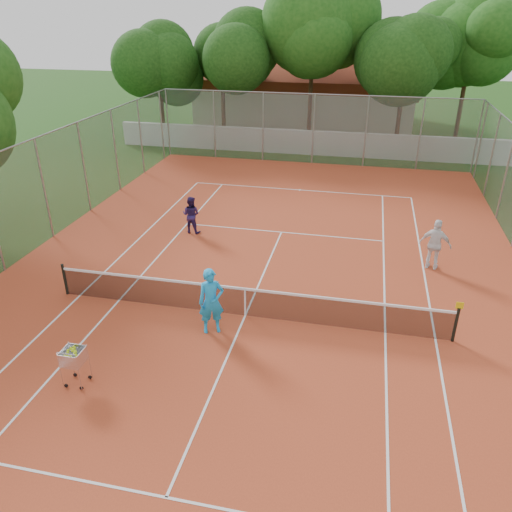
% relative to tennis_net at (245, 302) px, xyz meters
% --- Properties ---
extents(ground, '(120.00, 120.00, 0.00)m').
position_rel_tennis_net_xyz_m(ground, '(0.00, 0.00, -0.51)').
color(ground, '#193D10').
rests_on(ground, ground).
extents(court_pad, '(18.00, 34.00, 0.02)m').
position_rel_tennis_net_xyz_m(court_pad, '(0.00, 0.00, -0.50)').
color(court_pad, '#B74423').
rests_on(court_pad, ground).
extents(court_lines, '(10.98, 23.78, 0.01)m').
position_rel_tennis_net_xyz_m(court_lines, '(0.00, 0.00, -0.49)').
color(court_lines, white).
rests_on(court_lines, court_pad).
extents(tennis_net, '(11.88, 0.10, 0.98)m').
position_rel_tennis_net_xyz_m(tennis_net, '(0.00, 0.00, 0.00)').
color(tennis_net, black).
rests_on(tennis_net, court_pad).
extents(perimeter_fence, '(18.00, 34.00, 4.00)m').
position_rel_tennis_net_xyz_m(perimeter_fence, '(0.00, 0.00, 1.49)').
color(perimeter_fence, slate).
rests_on(perimeter_fence, ground).
extents(boundary_wall, '(26.00, 0.30, 1.50)m').
position_rel_tennis_net_xyz_m(boundary_wall, '(0.00, 19.00, 0.24)').
color(boundary_wall, silver).
rests_on(boundary_wall, ground).
extents(clubhouse, '(16.40, 9.00, 4.40)m').
position_rel_tennis_net_xyz_m(clubhouse, '(-2.00, 29.00, 1.69)').
color(clubhouse, beige).
rests_on(clubhouse, ground).
extents(tropical_trees, '(29.00, 19.00, 10.00)m').
position_rel_tennis_net_xyz_m(tropical_trees, '(0.00, 22.00, 4.49)').
color(tropical_trees, '#12360D').
rests_on(tropical_trees, ground).
extents(player_near, '(0.85, 0.72, 1.97)m').
position_rel_tennis_net_xyz_m(player_near, '(-0.74, -0.96, 0.49)').
color(player_near, '#1A9BE3').
rests_on(player_near, court_pad).
extents(player_far_left, '(0.80, 0.66, 1.54)m').
position_rel_tennis_net_xyz_m(player_far_left, '(-3.62, 5.63, 0.28)').
color(player_far_left, '#271B51').
rests_on(player_far_left, court_pad).
extents(player_far_right, '(1.16, 0.74, 1.84)m').
position_rel_tennis_net_xyz_m(player_far_right, '(5.76, 4.42, 0.43)').
color(player_far_right, white).
rests_on(player_far_right, court_pad).
extents(ball_hopper, '(0.66, 0.66, 1.10)m').
position_rel_tennis_net_xyz_m(ball_hopper, '(-3.32, -3.84, 0.06)').
color(ball_hopper, silver).
rests_on(ball_hopper, court_pad).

